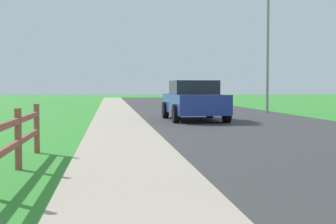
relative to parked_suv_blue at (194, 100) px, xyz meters
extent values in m
plane|color=#368C31|center=(-1.88, 6.53, -0.76)|extent=(120.00, 120.00, 0.00)
cube|color=#363636|center=(1.62, 8.53, -0.75)|extent=(7.00, 66.00, 0.01)
cube|color=#AE9F8A|center=(-4.88, 8.53, -0.75)|extent=(6.00, 66.00, 0.01)
cube|color=#368C31|center=(-6.38, 8.53, -0.75)|extent=(5.00, 66.00, 0.00)
cylinder|color=brown|center=(-4.60, -11.21, -0.28)|extent=(0.11, 0.11, 0.95)
cylinder|color=brown|center=(-4.60, -9.22, -0.28)|extent=(0.11, 0.11, 0.95)
cube|color=navy|center=(0.00, -0.02, -0.12)|extent=(1.95, 4.47, 0.72)
cube|color=#1E232B|center=(0.00, 0.09, 0.50)|extent=(1.67, 2.03, 0.52)
cylinder|color=black|center=(0.96, -1.37, -0.42)|extent=(0.24, 0.67, 0.67)
cylinder|color=black|center=(-0.88, -1.42, -0.42)|extent=(0.24, 0.67, 0.67)
cylinder|color=black|center=(0.89, 1.37, -0.42)|extent=(0.24, 0.67, 0.67)
cylinder|color=black|center=(-0.95, 1.32, -0.42)|extent=(0.24, 0.67, 0.67)
cylinder|color=gray|center=(4.51, 5.13, 2.52)|extent=(0.14, 0.14, 6.55)
camera|label=1|loc=(-3.21, -19.14, 0.52)|focal=54.34mm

